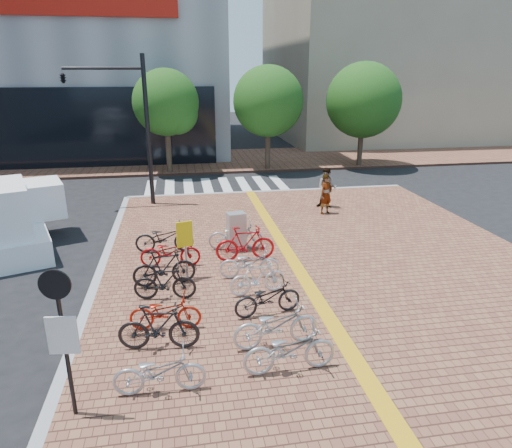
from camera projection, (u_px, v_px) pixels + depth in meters
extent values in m
plane|color=black|center=(245.00, 319.00, 11.49)|extent=(120.00, 120.00, 0.00)
cube|color=gray|center=(269.00, 192.00, 23.15)|extent=(14.00, 0.25, 0.15)
cube|color=brown|center=(200.00, 161.00, 31.08)|extent=(70.00, 8.00, 0.15)
cube|color=gray|center=(389.00, 35.00, 41.37)|extent=(20.00, 18.00, 18.00)
cube|color=silver|center=(150.00, 189.00, 24.08)|extent=(0.50, 4.00, 0.01)
cube|color=silver|center=(170.00, 188.00, 24.24)|extent=(0.50, 4.00, 0.01)
cube|color=silver|center=(189.00, 187.00, 24.40)|extent=(0.50, 4.00, 0.01)
cube|color=silver|center=(207.00, 187.00, 24.56)|extent=(0.50, 4.00, 0.01)
cube|color=silver|center=(226.00, 186.00, 24.72)|extent=(0.50, 4.00, 0.01)
cube|color=silver|center=(244.00, 185.00, 24.88)|extent=(0.50, 4.00, 0.01)
cube|color=silver|center=(262.00, 184.00, 25.04)|extent=(0.50, 4.00, 0.01)
cube|color=silver|center=(280.00, 184.00, 25.20)|extent=(0.50, 4.00, 0.01)
cylinder|color=#38281E|center=(169.00, 150.00, 27.05)|extent=(0.32, 0.32, 2.60)
sphere|color=#194714|center=(166.00, 102.00, 26.17)|extent=(3.80, 3.80, 3.80)
sphere|color=#194714|center=(177.00, 113.00, 26.18)|extent=(2.40, 2.40, 2.40)
cylinder|color=#38281E|center=(268.00, 147.00, 28.01)|extent=(0.32, 0.32, 2.60)
sphere|color=#194714|center=(268.00, 101.00, 27.13)|extent=(4.20, 4.20, 4.20)
sphere|color=#194714|center=(279.00, 112.00, 27.13)|extent=(2.40, 2.40, 2.40)
cylinder|color=#38281E|center=(360.00, 145.00, 28.97)|extent=(0.32, 0.32, 2.60)
sphere|color=#194714|center=(364.00, 100.00, 28.09)|extent=(4.60, 4.60, 4.60)
sphere|color=#194714|center=(374.00, 110.00, 28.09)|extent=(2.40, 2.40, 2.40)
imported|color=#B2B2B7|center=(159.00, 372.00, 8.51)|extent=(1.75, 0.64, 0.91)
imported|color=black|center=(158.00, 327.00, 9.84)|extent=(1.82, 0.70, 1.06)
imported|color=#AE1C0C|center=(165.00, 312.00, 10.65)|extent=(1.71, 0.72, 0.88)
imported|color=black|center=(165.00, 282.00, 12.02)|extent=(1.70, 0.68, 0.99)
imported|color=black|center=(164.00, 267.00, 12.83)|extent=(1.81, 0.70, 1.06)
imported|color=#A30B0E|center=(170.00, 252.00, 14.07)|extent=(1.88, 0.75, 0.97)
imported|color=black|center=(164.00, 237.00, 15.20)|extent=(1.95, 0.75, 1.01)
imported|color=#ACADB1|center=(290.00, 349.00, 9.12)|extent=(1.94, 0.75, 1.01)
imported|color=#B7B8BC|center=(276.00, 325.00, 9.97)|extent=(2.01, 0.87, 1.02)
imported|color=black|center=(268.00, 298.00, 11.29)|extent=(1.81, 0.90, 0.91)
imported|color=white|center=(258.00, 278.00, 12.32)|extent=(1.64, 0.68, 0.96)
imported|color=silver|center=(249.00, 263.00, 13.30)|extent=(1.81, 0.74, 0.93)
imported|color=#B00C11|center=(245.00, 244.00, 14.49)|extent=(1.91, 0.57, 1.14)
imported|color=#AEAEB3|center=(236.00, 235.00, 15.44)|extent=(1.90, 0.77, 0.98)
imported|color=gray|center=(326.00, 194.00, 19.19)|extent=(0.73, 0.63, 1.68)
imported|color=#505565|center=(327.00, 188.00, 20.04)|extent=(1.08, 0.99, 1.78)
cube|color=#B6B6BB|center=(236.00, 231.00, 15.34)|extent=(0.67, 0.54, 1.30)
cylinder|color=#B7B7BC|center=(186.00, 251.00, 13.18)|extent=(0.08, 0.08, 1.70)
cube|color=yellow|center=(185.00, 234.00, 12.97)|extent=(0.47, 0.17, 0.76)
cylinder|color=black|center=(65.00, 346.00, 7.67)|extent=(0.08, 0.08, 2.80)
cylinder|color=black|center=(55.00, 285.00, 7.25)|extent=(0.52, 0.10, 0.52)
cube|color=silver|center=(63.00, 335.00, 7.55)|extent=(0.51, 0.10, 0.70)
cylinder|color=black|center=(148.00, 132.00, 19.90)|extent=(0.19, 0.19, 6.47)
cylinder|color=black|center=(103.00, 68.00, 18.80)|extent=(3.24, 0.13, 0.13)
imported|color=black|center=(63.00, 77.00, 18.64)|extent=(0.28, 1.34, 0.54)
cube|color=white|center=(17.00, 238.00, 15.77)|extent=(3.20, 4.71, 0.87)
cube|color=white|center=(10.00, 200.00, 16.46)|extent=(2.35, 2.35, 1.25)
cube|color=white|center=(13.00, 211.00, 14.75)|extent=(2.73, 3.20, 1.74)
cylinder|color=black|center=(39.00, 225.00, 17.45)|extent=(0.43, 0.71, 0.68)
cylinder|color=black|center=(49.00, 251.00, 14.91)|extent=(0.43, 0.71, 0.68)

